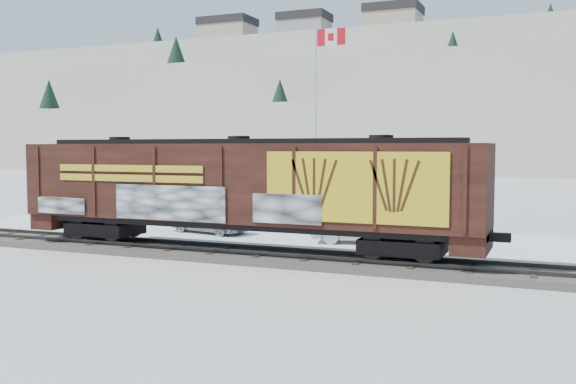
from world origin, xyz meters
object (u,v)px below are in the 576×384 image
at_px(flagpole, 317,149).
at_px(car_dark, 409,229).
at_px(hopper_railcar, 239,187).
at_px(car_silver, 209,218).
at_px(car_white, 363,226).

xyz_separation_m(flagpole, car_dark, (7.08, -6.73, -3.70)).
distance_m(hopper_railcar, car_silver, 8.01).
bearing_deg(car_dark, car_silver, 80.46).
relative_size(car_silver, car_white, 0.96).
relative_size(car_silver, car_dark, 1.07).
bearing_deg(car_dark, hopper_railcar, 127.21).
relative_size(flagpole, car_white, 2.45).
distance_m(car_white, car_dark, 2.23).
xyz_separation_m(car_silver, car_white, (8.47, -0.39, 0.00)).
bearing_deg(car_silver, car_white, -80.01).
height_order(hopper_railcar, car_dark, hopper_railcar).
distance_m(hopper_railcar, flagpole, 13.68).
bearing_deg(hopper_railcar, flagpole, 96.71).
height_order(hopper_railcar, car_white, hopper_railcar).
xyz_separation_m(hopper_railcar, car_silver, (-4.86, 6.01, -2.08)).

